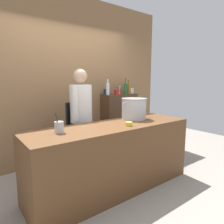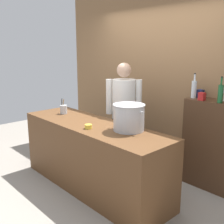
{
  "view_description": "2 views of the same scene",
  "coord_description": "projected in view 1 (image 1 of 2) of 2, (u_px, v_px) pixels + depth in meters",
  "views": [
    {
      "loc": [
        -1.59,
        -2.08,
        1.48
      ],
      "look_at": [
        0.19,
        0.28,
        1.02
      ],
      "focal_mm": 32.19,
      "sensor_mm": 36.0,
      "label": 1
    },
    {
      "loc": [
        2.7,
        -2.15,
        1.87
      ],
      "look_at": [
        0.08,
        0.28,
        1.03
      ],
      "focal_mm": 43.95,
      "sensor_mm": 36.0,
      "label": 2
    }
  ],
  "objects": [
    {
      "name": "ground_plane",
      "position": [
        113.0,
        187.0,
        2.81
      ],
      "size": [
        8.0,
        8.0,
        0.0
      ],
      "primitive_type": "plane",
      "color": "gray"
    },
    {
      "name": "brick_back_panel",
      "position": [
        67.0,
        80.0,
        3.68
      ],
      "size": [
        4.4,
        0.1,
        3.0
      ],
      "primitive_type": "cube",
      "color": "olive",
      "rests_on": "ground_plane"
    },
    {
      "name": "prep_counter",
      "position": [
        113.0,
        157.0,
        2.74
      ],
      "size": [
        2.32,
        0.7,
        0.9
      ],
      "primitive_type": "cube",
      "color": "brown",
      "rests_on": "ground_plane"
    },
    {
      "name": "bar_cabinet",
      "position": [
        119.0,
        122.0,
        4.3
      ],
      "size": [
        0.76,
        0.32,
        1.2
      ],
      "primitive_type": "cube",
      "color": "#472D1C",
      "rests_on": "ground_plane"
    },
    {
      "name": "chef",
      "position": [
        81.0,
        114.0,
        3.14
      ],
      "size": [
        0.45,
        0.42,
        1.66
      ],
      "rotation": [
        0.0,
        0.0,
        3.82
      ],
      "color": "black",
      "rests_on": "ground_plane"
    },
    {
      "name": "stockpot_large",
      "position": [
        134.0,
        109.0,
        3.07
      ],
      "size": [
        0.44,
        0.39,
        0.32
      ],
      "color": "#B7BABF",
      "rests_on": "prep_counter"
    },
    {
      "name": "utensil_crock",
      "position": [
        59.0,
        127.0,
        2.25
      ],
      "size": [
        0.1,
        0.1,
        0.23
      ],
      "color": "#B7BABF",
      "rests_on": "prep_counter"
    },
    {
      "name": "butter_jar",
      "position": [
        129.0,
        124.0,
        2.61
      ],
      "size": [
        0.09,
        0.09,
        0.05
      ],
      "primitive_type": "cylinder",
      "color": "yellow",
      "rests_on": "prep_counter"
    },
    {
      "name": "wine_bottle_amber",
      "position": [
        128.0,
        89.0,
        4.26
      ],
      "size": [
        0.06,
        0.06,
        0.28
      ],
      "color": "#8C5919",
      "rests_on": "bar_cabinet"
    },
    {
      "name": "wine_bottle_clear",
      "position": [
        108.0,
        88.0,
        3.97
      ],
      "size": [
        0.07,
        0.07,
        0.33
      ],
      "color": "silver",
      "rests_on": "bar_cabinet"
    },
    {
      "name": "wine_bottle_green",
      "position": [
        126.0,
        88.0,
        4.16
      ],
      "size": [
        0.06,
        0.06,
        0.33
      ],
      "color": "#1E592D",
      "rests_on": "bar_cabinet"
    },
    {
      "name": "wine_glass_short",
      "position": [
        126.0,
        88.0,
        4.41
      ],
      "size": [
        0.08,
        0.08,
        0.17
      ],
      "color": "silver",
      "rests_on": "bar_cabinet"
    },
    {
      "name": "wine_glass_wide",
      "position": [
        120.0,
        88.0,
        4.27
      ],
      "size": [
        0.07,
        0.07,
        0.17
      ],
      "color": "silver",
      "rests_on": "bar_cabinet"
    },
    {
      "name": "spice_tin_navy",
      "position": [
        107.0,
        92.0,
        4.09
      ],
      "size": [
        0.08,
        0.08,
        0.11
      ],
      "primitive_type": "cube",
      "color": "navy",
      "rests_on": "bar_cabinet"
    },
    {
      "name": "spice_tin_cream",
      "position": [
        131.0,
        91.0,
        4.36
      ],
      "size": [
        0.09,
        0.09,
        0.12
      ],
      "primitive_type": "cube",
      "color": "beige",
      "rests_on": "bar_cabinet"
    },
    {
      "name": "spice_tin_red",
      "position": [
        117.0,
        92.0,
        4.02
      ],
      "size": [
        0.08,
        0.08,
        0.1
      ],
      "primitive_type": "cube",
      "color": "red",
      "rests_on": "bar_cabinet"
    }
  ]
}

